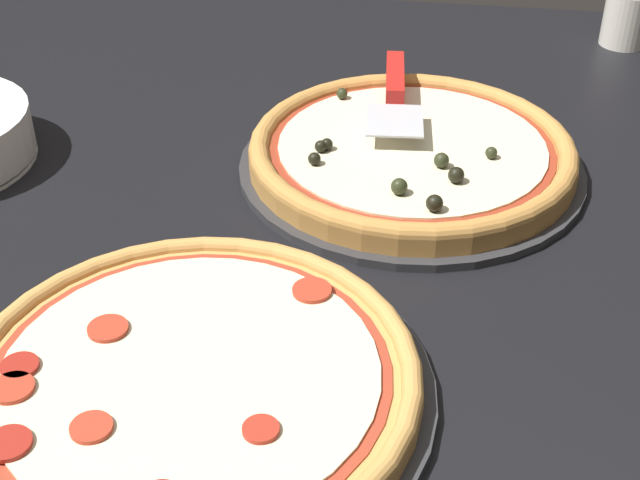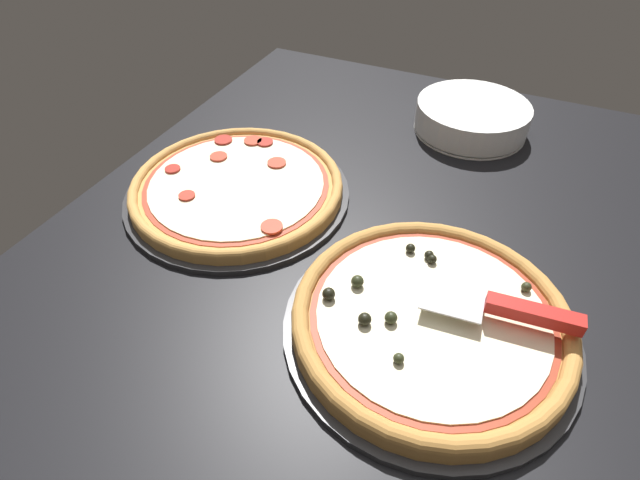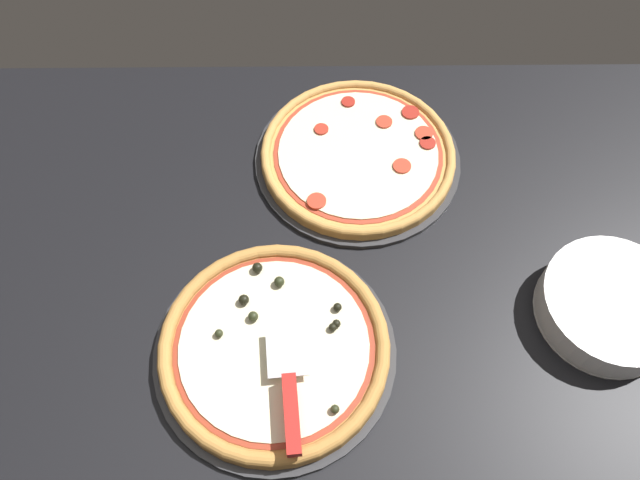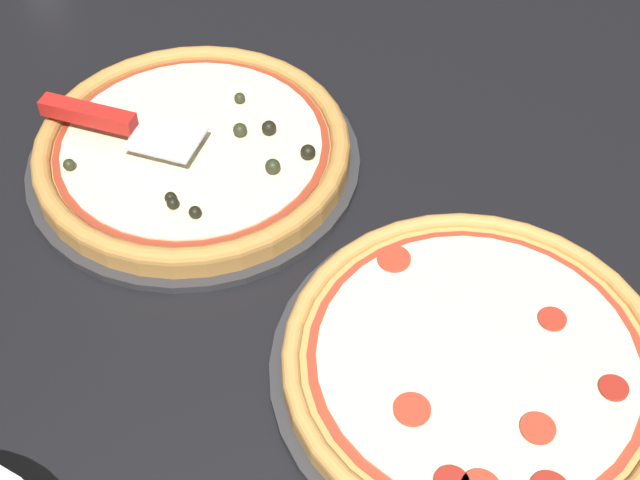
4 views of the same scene
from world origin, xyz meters
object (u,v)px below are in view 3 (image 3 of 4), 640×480
at_px(serving_spatula, 291,401).
at_px(plate_stack, 610,306).
at_px(pizza_back, 358,154).
at_px(pizza_front, 274,347).

distance_m(serving_spatula, plate_stack, 0.56).
bearing_deg(serving_spatula, pizza_back, 76.13).
distance_m(pizza_front, serving_spatula, 0.11).
xyz_separation_m(pizza_front, plate_stack, (0.56, 0.07, 0.00)).
height_order(pizza_front, serving_spatula, serving_spatula).
height_order(pizza_front, pizza_back, pizza_front).
bearing_deg(serving_spatula, pizza_front, 106.53).
relative_size(serving_spatula, plate_stack, 0.86).
relative_size(pizza_front, plate_stack, 1.60).
relative_size(pizza_back, serving_spatula, 1.88).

